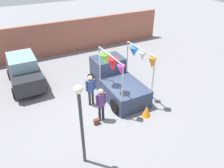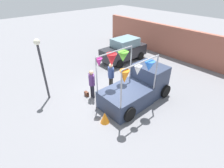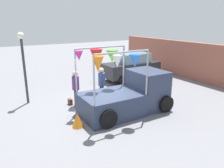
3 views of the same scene
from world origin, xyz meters
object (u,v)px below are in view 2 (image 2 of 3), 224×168
Objects in this scene: handbag at (87,94)px; folded_kite_bundle_tangerine at (105,118)px; parked_car at (124,50)px; person_customer at (92,81)px; person_vendor at (111,74)px; street_lamp at (41,61)px; vendor_truck at (138,85)px.

folded_kite_bundle_tangerine is (2.47, -0.61, 0.16)m from handbag.
parked_car reaches higher than person_customer.
street_lamp reaches higher than person_vendor.
vendor_truck is 6.78× the size of folded_kite_bundle_tangerine.
handbag is at bearing 166.10° from folded_kite_bundle_tangerine.
handbag is at bearing -104.43° from person_vendor.
parked_car is at bearing 98.12° from street_lamp.
person_customer is 1.38m from person_vendor.
street_lamp is at bearing -132.05° from vendor_truck.
person_customer is 2.39m from folded_kite_bundle_tangerine.
vendor_truck is 2.29× the size of person_vendor.
vendor_truck is at bearing 16.45° from person_vendor.
street_lamp reaches higher than vendor_truck.
folded_kite_bundle_tangerine is at bearing -13.90° from handbag.
street_lamp is at bearing -163.05° from folded_kite_bundle_tangerine.
folded_kite_bundle_tangerine is (2.12, -0.81, -0.78)m from person_customer.
person_vendor reaches higher than folded_kite_bundle_tangerine.
vendor_truck is at bearing -36.45° from parked_car.
street_lamp is 4.45m from folded_kite_bundle_tangerine.
folded_kite_bundle_tangerine reaches higher than handbag.
parked_car reaches higher than handbag.
person_vendor is at bearing 87.66° from person_customer.
folded_kite_bundle_tangerine is at bearing -46.76° from person_vendor.
vendor_truck is 1.84m from person_vendor.
folded_kite_bundle_tangerine is at bearing 16.95° from street_lamp.
street_lamp reaches higher than parked_car.
vendor_truck is at bearing 47.95° from street_lamp.
vendor_truck is 1.02× the size of parked_car.
person_vendor reaches higher than person_customer.
street_lamp is 5.87× the size of folded_kite_bundle_tangerine.
parked_car is 5.88m from person_customer.
handbag is (-0.35, -0.20, -0.94)m from person_customer.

